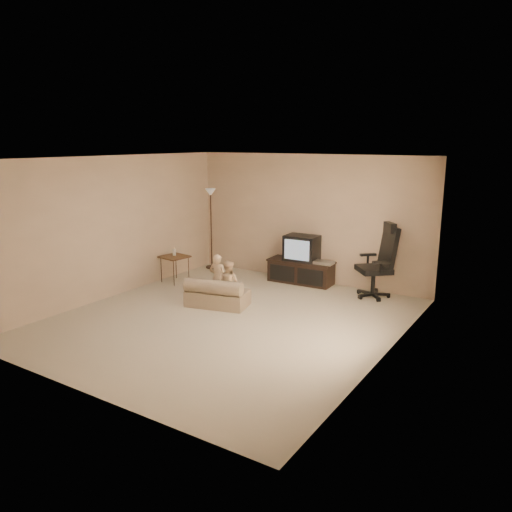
# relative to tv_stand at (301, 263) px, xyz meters

# --- Properties ---
(floor) EXTENTS (5.50, 5.50, 0.00)m
(floor) POSITION_rel_tv_stand_xyz_m (0.01, -2.49, -0.39)
(floor) COLOR beige
(floor) RESTS_ON ground
(room_shell) EXTENTS (5.50, 5.50, 5.50)m
(room_shell) POSITION_rel_tv_stand_xyz_m (0.01, -2.49, 1.12)
(room_shell) COLOR silver
(room_shell) RESTS_ON floor
(tv_stand) EXTENTS (1.35, 0.54, 0.95)m
(tv_stand) POSITION_rel_tv_stand_xyz_m (0.00, 0.00, 0.00)
(tv_stand) COLOR black
(tv_stand) RESTS_ON floor
(office_chair) EXTENTS (0.88, 0.88, 1.35)m
(office_chair) POSITION_rel_tv_stand_xyz_m (1.58, -0.08, 0.09)
(office_chair) COLOR black
(office_chair) RESTS_ON floor
(side_table) EXTENTS (0.54, 0.54, 0.71)m
(side_table) POSITION_rel_tv_stand_xyz_m (-2.14, -1.29, 0.12)
(side_table) COLOR brown
(side_table) RESTS_ON floor
(floor_lamp) EXTENTS (0.27, 0.27, 1.75)m
(floor_lamp) POSITION_rel_tv_stand_xyz_m (-2.22, -0.00, 0.88)
(floor_lamp) COLOR #311F15
(floor_lamp) RESTS_ON floor
(child_sofa) EXTENTS (1.12, 0.80, 0.50)m
(child_sofa) POSITION_rel_tv_stand_xyz_m (-0.54, -2.06, -0.19)
(child_sofa) COLOR tan
(child_sofa) RESTS_ON floor
(toddler_left) EXTENTS (0.35, 0.29, 0.84)m
(toddler_left) POSITION_rel_tv_stand_xyz_m (-0.70, -1.81, 0.03)
(toddler_left) COLOR #DBB389
(toddler_left) RESTS_ON floor
(toddler_right) EXTENTS (0.39, 0.22, 0.80)m
(toddler_right) POSITION_rel_tv_stand_xyz_m (-0.37, -1.95, 0.01)
(toddler_right) COLOR #DBB389
(toddler_right) RESTS_ON floor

